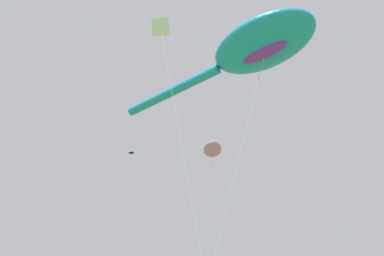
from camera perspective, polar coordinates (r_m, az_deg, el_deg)
big_show_kite at (r=20.02m, az=10.40°, el=12.63°), size 6.26×12.44×16.97m
small_kite_triangle_green at (r=21.02m, az=-4.82°, el=14.48°), size 2.17×3.62×18.84m
small_kite_delta_white at (r=35.69m, az=-9.78°, el=-6.49°), size 1.68×1.54×20.58m
small_kite_diamond_red at (r=23.90m, az=3.17°, el=-2.83°), size 1.70×2.27×15.13m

